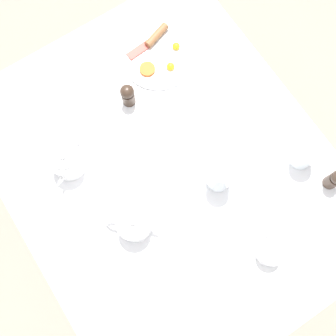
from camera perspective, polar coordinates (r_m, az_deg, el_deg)
ground_plane at (r=2.00m, az=0.00°, el=-5.35°), size 8.00×8.00×0.00m
table at (r=1.34m, az=0.00°, el=-0.87°), size 1.00×1.23×0.73m
breakfast_plate at (r=1.43m, az=-1.38°, el=16.13°), size 0.26×0.26×0.04m
teapot_near at (r=1.21m, az=-5.00°, el=-8.14°), size 0.15×0.14×0.12m
teapot_far at (r=1.28m, az=-14.42°, el=0.94°), size 0.15×0.14×0.12m
teacup_with_saucer_left at (r=1.26m, az=14.48°, el=-11.81°), size 0.16×0.16×0.07m
water_glass_tall at (r=1.31m, az=19.39°, el=1.99°), size 0.08×0.08×0.12m
water_glass_short at (r=1.22m, az=7.65°, el=-1.12°), size 0.08×0.08×0.14m
pepper_grinder at (r=1.32m, az=-5.86°, el=10.52°), size 0.05×0.05×0.10m
salt_grinder at (r=1.33m, az=23.13°, el=-1.52°), size 0.05×0.05×0.10m
napkin_folded at (r=1.40m, az=-12.43°, el=10.36°), size 0.21×0.21×0.01m
fork_by_plate at (r=1.37m, az=10.82°, el=8.18°), size 0.11×0.14×0.00m
knife_by_plate at (r=1.45m, az=-21.27°, el=8.00°), size 0.19×0.08×0.00m
spoon_for_tea at (r=1.25m, az=4.73°, el=-15.81°), size 0.07×0.13×0.00m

